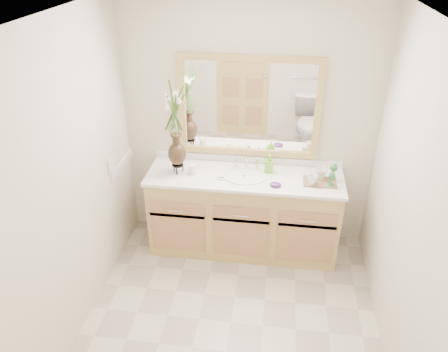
# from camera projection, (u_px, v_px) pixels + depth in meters

# --- Properties ---
(floor) EXTENTS (2.60, 2.60, 0.00)m
(floor) POSITION_uv_depth(u_px,v_px,m) (231.00, 322.00, 3.62)
(floor) COLOR beige
(floor) RESTS_ON ground
(ceiling) EXTENTS (2.40, 2.60, 0.02)m
(ceiling) POSITION_uv_depth(u_px,v_px,m) (234.00, 20.00, 2.43)
(ceiling) COLOR white
(ceiling) RESTS_ON wall_back
(wall_back) EXTENTS (2.40, 0.02, 2.40)m
(wall_back) POSITION_uv_depth(u_px,v_px,m) (248.00, 127.00, 4.14)
(wall_back) COLOR silver
(wall_back) RESTS_ON floor
(wall_left) EXTENTS (0.02, 2.60, 2.40)m
(wall_left) POSITION_uv_depth(u_px,v_px,m) (68.00, 188.00, 3.17)
(wall_left) COLOR silver
(wall_left) RESTS_ON floor
(wall_right) EXTENTS (0.02, 2.60, 2.40)m
(wall_right) POSITION_uv_depth(u_px,v_px,m) (412.00, 214.00, 2.88)
(wall_right) COLOR silver
(wall_right) RESTS_ON floor
(vanity) EXTENTS (1.80, 0.55, 0.80)m
(vanity) POSITION_uv_depth(u_px,v_px,m) (244.00, 214.00, 4.29)
(vanity) COLOR tan
(vanity) RESTS_ON floor
(counter) EXTENTS (1.84, 0.57, 0.03)m
(counter) POSITION_uv_depth(u_px,v_px,m) (245.00, 177.00, 4.09)
(counter) COLOR white
(counter) RESTS_ON vanity
(sink) EXTENTS (0.38, 0.34, 0.23)m
(sink) POSITION_uv_depth(u_px,v_px,m) (244.00, 182.00, 4.09)
(sink) COLOR white
(sink) RESTS_ON counter
(mirror) EXTENTS (1.32, 0.04, 0.97)m
(mirror) POSITION_uv_depth(u_px,v_px,m) (249.00, 108.00, 4.02)
(mirror) COLOR white
(mirror) RESTS_ON wall_back
(switch_plate) EXTENTS (0.02, 0.12, 0.12)m
(switch_plate) POSITION_uv_depth(u_px,v_px,m) (112.00, 166.00, 3.93)
(switch_plate) COLOR white
(switch_plate) RESTS_ON wall_left
(flower_vase) EXTENTS (0.20, 0.20, 0.81)m
(flower_vase) POSITION_uv_depth(u_px,v_px,m) (175.00, 118.00, 3.87)
(flower_vase) COLOR black
(flower_vase) RESTS_ON counter
(tumbler) EXTENTS (0.07, 0.07, 0.09)m
(tumbler) POSITION_uv_depth(u_px,v_px,m) (193.00, 169.00, 4.09)
(tumbler) COLOR white
(tumbler) RESTS_ON counter
(soap_dish) EXTENTS (0.09, 0.09, 0.03)m
(soap_dish) POSITION_uv_depth(u_px,v_px,m) (221.00, 177.00, 4.03)
(soap_dish) COLOR white
(soap_dish) RESTS_ON counter
(soap_bottle) EXTENTS (0.08, 0.08, 0.16)m
(soap_bottle) POSITION_uv_depth(u_px,v_px,m) (269.00, 164.00, 4.11)
(soap_bottle) COLOR #6BC42E
(soap_bottle) RESTS_ON counter
(purple_dish) EXTENTS (0.11, 0.09, 0.04)m
(purple_dish) POSITION_uv_depth(u_px,v_px,m) (276.00, 184.00, 3.90)
(purple_dish) COLOR #4A236A
(purple_dish) RESTS_ON counter
(tray) EXTENTS (0.30, 0.20, 0.01)m
(tray) POSITION_uv_depth(u_px,v_px,m) (320.00, 182.00, 3.97)
(tray) COLOR brown
(tray) RESTS_ON counter
(mug_left) EXTENTS (0.12, 0.11, 0.09)m
(mug_left) POSITION_uv_depth(u_px,v_px,m) (312.00, 179.00, 3.90)
(mug_left) COLOR white
(mug_left) RESTS_ON tray
(mug_right) EXTENTS (0.12, 0.11, 0.11)m
(mug_right) POSITION_uv_depth(u_px,v_px,m) (321.00, 173.00, 3.98)
(mug_right) COLOR white
(mug_right) RESTS_ON tray
(goblet_front) EXTENTS (0.06, 0.06, 0.13)m
(goblet_front) POSITION_uv_depth(u_px,v_px,m) (332.00, 176.00, 3.86)
(goblet_front) COLOR #267433
(goblet_front) RESTS_ON tray
(goblet_back) EXTENTS (0.07, 0.07, 0.15)m
(goblet_back) POSITION_uv_depth(u_px,v_px,m) (334.00, 169.00, 3.96)
(goblet_back) COLOR #267433
(goblet_back) RESTS_ON tray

